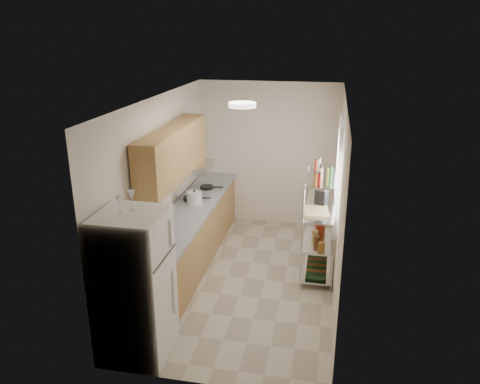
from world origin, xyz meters
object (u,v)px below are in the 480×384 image
Objects in this scene: frying_pan_large at (192,198)px; refrigerator at (136,286)px; espresso_machine at (322,196)px; rice_cooker at (194,198)px; cutting_board at (316,211)px.

refrigerator is at bearing -97.55° from frying_pan_large.
espresso_machine is (2.02, -0.15, 0.22)m from frying_pan_large.
rice_cooker is at bearing 91.00° from refrigerator.
refrigerator is 3.77× the size of cutting_board.
refrigerator is at bearing -131.18° from cutting_board.
refrigerator is 3.07m from espresso_machine.
refrigerator reaches higher than cutting_board.
rice_cooker is 0.87× the size of frying_pan_large.
rice_cooker is at bearing -70.43° from frying_pan_large.
refrigerator is 7.19× the size of rice_cooker.
rice_cooker reaches higher than cutting_board.
rice_cooker is 0.52× the size of cutting_board.
refrigerator reaches higher than espresso_machine.
frying_pan_large is at bearing 93.06° from refrigerator.
cutting_board is at bearing -9.24° from rice_cooker.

